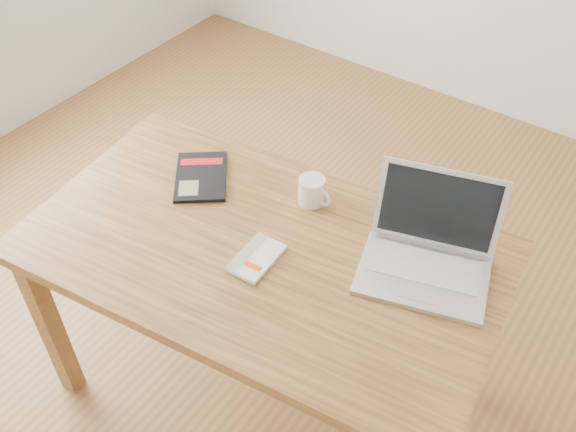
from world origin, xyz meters
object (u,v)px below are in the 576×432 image
Objects in this scene: laptop at (428,251)px; black_guidebook at (201,176)px; coffee_mug at (312,190)px; white_guidebook at (256,258)px; desk at (263,266)px.

black_guidebook is at bearing 169.59° from laptop.
coffee_mug is at bearing 159.08° from laptop.
laptop is 0.41m from coffee_mug.
laptop is at bearing 4.54° from coffee_mug.
coffee_mug reaches higher than white_guidebook.
coffee_mug is at bearing 80.02° from desk.
coffee_mug is at bearing -20.69° from black_guidebook.
desk is 0.11m from white_guidebook.
desk is 8.51× the size of white_guidebook.
desk is 0.38m from black_guidebook.
black_guidebook is (-0.35, 0.13, 0.10)m from desk.
laptop is at bearing 30.73° from white_guidebook.
white_guidebook is at bearing -79.59° from coffee_mug.
laptop is (0.40, 0.27, 0.04)m from white_guidebook.
black_guidebook reaches higher than desk.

